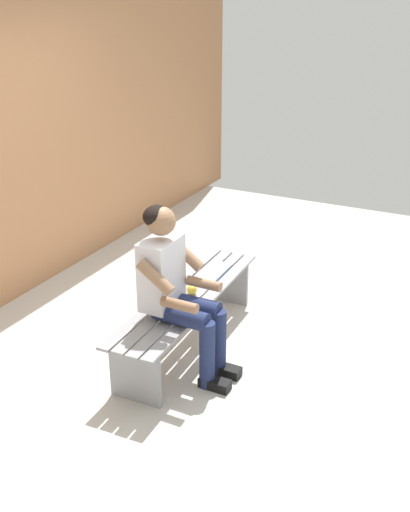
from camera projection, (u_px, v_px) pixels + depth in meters
The scene contains 5 objects.
ground_plane at pixel (246, 489), 3.44m from camera, with size 10.00×7.00×0.04m, color beige.
bench_near at pixel (187, 306), 4.67m from camera, with size 1.83×0.49×0.43m.
person_seated at pixel (177, 286), 4.22m from camera, with size 0.50×0.69×1.24m.
apple at pixel (192, 290), 4.62m from camera, with size 0.08×0.08×0.08m, color gold.
book_open at pixel (214, 273), 4.96m from camera, with size 0.42×0.17×0.02m.
Camera 1 is at (3.62, 1.99, 2.55)m, focal length 43.10 mm.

